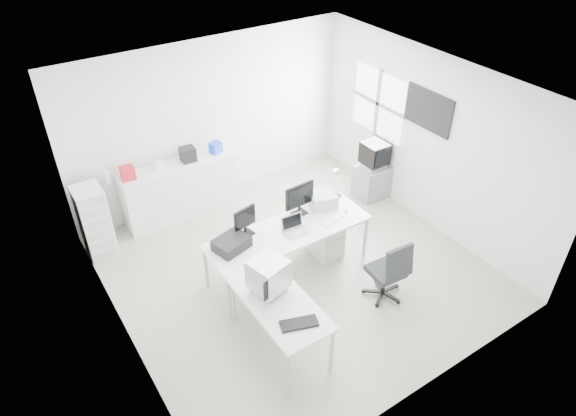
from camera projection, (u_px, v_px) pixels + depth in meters
floor at (295, 269)px, 7.66m from camera, size 5.00×5.00×0.01m
ceiling at (297, 92)px, 6.03m from camera, size 5.00×5.00×0.01m
back_wall at (212, 121)px, 8.54m from camera, size 5.00×0.02×2.80m
left_wall at (111, 259)px, 5.72m from camera, size 0.02×5.00×2.80m
right_wall at (429, 142)px, 7.96m from camera, size 0.02×5.00×2.80m
window at (378, 103)px, 8.65m from camera, size 0.02×1.20×1.10m
wall_picture at (428, 110)px, 7.72m from camera, size 0.04×0.90×0.60m
main_desk at (289, 251)px, 7.42m from camera, size 2.40×0.80×0.75m
side_desk at (280, 324)px, 6.29m from camera, size 0.70×1.40×0.75m
drawer_pedestal at (325, 236)px, 7.81m from camera, size 0.40×0.50×0.60m
inkjet_printer at (231, 244)px, 6.84m from camera, size 0.52×0.45×0.16m
lcd_monitor_small at (245, 222)px, 6.99m from camera, size 0.39×0.27×0.44m
lcd_monitor_large at (299, 200)px, 7.38m from camera, size 0.49×0.21×0.50m
laptop at (296, 227)px, 7.10m from camera, size 0.31×0.32×0.19m
white_keyboard at (332, 220)px, 7.38m from camera, size 0.40×0.21×0.02m
white_mouse at (346, 211)px, 7.54m from camera, size 0.06×0.06×0.06m
laser_printer at (323, 200)px, 7.62m from camera, size 0.46×0.42×0.22m
desk_lamp at (338, 184)px, 7.77m from camera, size 0.16×0.16×0.44m
crt_monitor at (269, 277)px, 6.11m from camera, size 0.46×0.46×0.44m
black_keyboard at (299, 323)px, 5.79m from camera, size 0.47×0.30×0.03m
office_chair at (386, 269)px, 6.94m from camera, size 0.60×0.60×0.98m
tv_cabinet at (372, 181)px, 9.07m from camera, size 0.55×0.45×0.61m
crt_tv at (375, 155)px, 8.76m from camera, size 0.50×0.48×0.45m
sideboard at (181, 189)px, 8.54m from camera, size 1.93×0.48×0.97m
clutter_box_a at (128, 173)px, 7.84m from camera, size 0.22×0.20×0.21m
clutter_box_b at (159, 166)px, 8.09m from camera, size 0.14×0.13×0.13m
clutter_box_c at (188, 154)px, 8.28m from camera, size 0.25×0.23×0.23m
clutter_box_d at (216, 147)px, 8.52m from camera, size 0.22×0.20×0.18m
clutter_bottle at (107, 177)px, 7.73m from camera, size 0.07×0.07×0.22m
filing_cabinet at (95, 222)px, 7.65m from camera, size 0.40×0.48×1.15m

